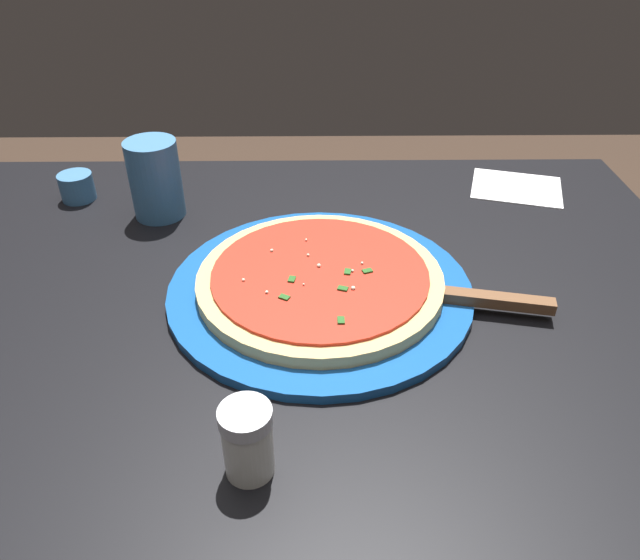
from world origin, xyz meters
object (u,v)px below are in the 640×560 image
at_px(cup_tall_drink, 155,179).
at_px(parmesan_shaker, 248,441).
at_px(napkin_folded_right, 516,188).
at_px(pizza_server, 463,298).
at_px(serving_plate, 320,289).
at_px(cup_small_sauce, 77,187).
at_px(pizza, 320,279).

relative_size(cup_tall_drink, parmesan_shaker, 1.58).
height_order(napkin_folded_right, parmesan_shaker, parmesan_shaker).
distance_m(pizza_server, cup_tall_drink, 0.48).
bearing_deg(serving_plate, cup_tall_drink, -40.68).
bearing_deg(napkin_folded_right, cup_tall_drink, 8.23).
height_order(serving_plate, parmesan_shaker, parmesan_shaker).
height_order(serving_plate, cup_tall_drink, cup_tall_drink).
bearing_deg(cup_small_sauce, napkin_folded_right, -177.62).
relative_size(serving_plate, cup_tall_drink, 3.22).
distance_m(cup_tall_drink, cup_small_sauce, 0.15).
bearing_deg(pizza, cup_tall_drink, -40.69).
height_order(pizza, parmesan_shaker, parmesan_shaker).
distance_m(napkin_folded_right, parmesan_shaker, 0.68).
xyz_separation_m(cup_tall_drink, cup_small_sauce, (0.14, -0.05, -0.04)).
relative_size(pizza, cup_tall_drink, 2.59).
bearing_deg(pizza, serving_plate, -79.64).
xyz_separation_m(pizza_server, parmesan_shaker, (0.23, 0.23, 0.02)).
xyz_separation_m(cup_tall_drink, parmesan_shaker, (-0.18, 0.47, -0.02)).
xyz_separation_m(pizza, cup_small_sauce, (0.38, -0.26, -0.00)).
xyz_separation_m(napkin_folded_right, parmesan_shaker, (0.39, 0.55, 0.04)).
xyz_separation_m(serving_plate, cup_small_sauce, (0.38, -0.26, 0.02)).
height_order(cup_tall_drink, cup_small_sauce, cup_tall_drink).
height_order(cup_tall_drink, napkin_folded_right, cup_tall_drink).
relative_size(cup_tall_drink, napkin_folded_right, 0.82).
relative_size(pizza, parmesan_shaker, 4.09).
bearing_deg(cup_tall_drink, pizza, 139.31).
bearing_deg(serving_plate, cup_small_sauce, -34.24).
bearing_deg(cup_tall_drink, pizza_server, 149.51).
xyz_separation_m(pizza_server, cup_tall_drink, (0.41, -0.24, 0.04)).
height_order(pizza_server, napkin_folded_right, pizza_server).
bearing_deg(napkin_folded_right, parmesan_shaker, 54.59).
relative_size(serving_plate, napkin_folded_right, 2.65).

